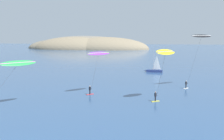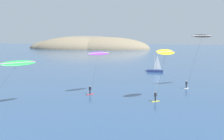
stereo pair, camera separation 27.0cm
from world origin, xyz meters
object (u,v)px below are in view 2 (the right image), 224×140
(sailboat_near, at_px, (154,70))
(kitesurfer_yellow, at_px, (165,56))
(kitesurfer_green, at_px, (16,66))
(kitesurfer_black, at_px, (201,40))
(kitesurfer_purple, at_px, (98,57))

(sailboat_near, distance_m, kitesurfer_yellow, 37.13)
(sailboat_near, xyz_separation_m, kitesurfer_green, (-21.44, -44.16, 5.76))
(kitesurfer_black, distance_m, kitesurfer_purple, 22.76)
(kitesurfer_black, distance_m, kitesurfer_green, 37.93)
(kitesurfer_purple, bearing_deg, sailboat_near, 72.07)
(kitesurfer_black, height_order, kitesurfer_yellow, kitesurfer_black)
(sailboat_near, height_order, kitesurfer_green, kitesurfer_green)
(kitesurfer_yellow, bearing_deg, sailboat_near, 93.08)
(kitesurfer_purple, height_order, kitesurfer_yellow, kitesurfer_yellow)
(kitesurfer_yellow, bearing_deg, kitesurfer_green, -161.63)
(kitesurfer_green, bearing_deg, kitesurfer_black, 34.11)
(kitesurfer_black, xyz_separation_m, kitesurfer_purple, (-20.38, -9.68, -2.98))
(kitesurfer_green, relative_size, kitesurfer_yellow, 0.84)
(kitesurfer_black, relative_size, kitesurfer_green, 1.54)
(kitesurfer_purple, xyz_separation_m, kitesurfer_yellow, (12.53, -3.72, 0.57))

